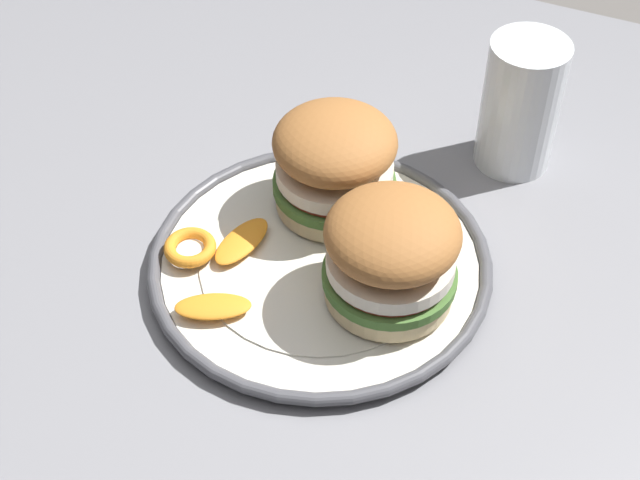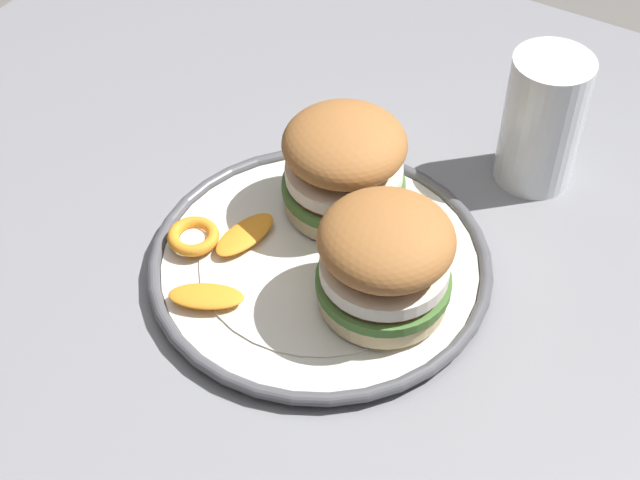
# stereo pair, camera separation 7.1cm
# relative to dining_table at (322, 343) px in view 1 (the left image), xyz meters

# --- Properties ---
(dining_table) EXTENTS (1.15, 1.09, 0.70)m
(dining_table) POSITION_rel_dining_table_xyz_m (0.00, 0.00, 0.00)
(dining_table) COLOR gray
(dining_table) RESTS_ON ground
(dinner_plate) EXTENTS (0.31, 0.31, 0.02)m
(dinner_plate) POSITION_rel_dining_table_xyz_m (0.01, -0.01, 0.10)
(dinner_plate) COLOR silver
(dinner_plate) RESTS_ON dining_table
(sandwich_half_left) EXTENTS (0.16, 0.16, 0.10)m
(sandwich_half_left) POSITION_rel_dining_table_xyz_m (0.03, -0.09, 0.16)
(sandwich_half_left) COLOR beige
(sandwich_half_left) RESTS_ON dinner_plate
(sandwich_half_right) EXTENTS (0.16, 0.16, 0.10)m
(sandwich_half_right) POSITION_rel_dining_table_xyz_m (-0.06, 0.00, 0.16)
(sandwich_half_right) COLOR beige
(sandwich_half_right) RESTS_ON dinner_plate
(orange_peel_curled) EXTENTS (0.06, 0.06, 0.01)m
(orange_peel_curled) POSITION_rel_dining_table_xyz_m (0.12, 0.03, 0.11)
(orange_peel_curled) COLOR orange
(orange_peel_curled) RESTS_ON dinner_plate
(orange_peel_strip_long) EXTENTS (0.04, 0.07, 0.01)m
(orange_peel_strip_long) POSITION_rel_dining_table_xyz_m (0.08, -0.00, 0.11)
(orange_peel_strip_long) COLOR orange
(orange_peel_strip_long) RESTS_ON dinner_plate
(orange_peel_strip_short) EXTENTS (0.07, 0.06, 0.01)m
(orange_peel_strip_short) POSITION_rel_dining_table_xyz_m (0.07, 0.08, 0.11)
(orange_peel_strip_short) COLOR orange
(orange_peel_strip_short) RESTS_ON dinner_plate
(drinking_glass) EXTENTS (0.08, 0.08, 0.14)m
(drinking_glass) POSITION_rel_dining_table_xyz_m (-0.11, -0.24, 0.15)
(drinking_glass) COLOR white
(drinking_glass) RESTS_ON dining_table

